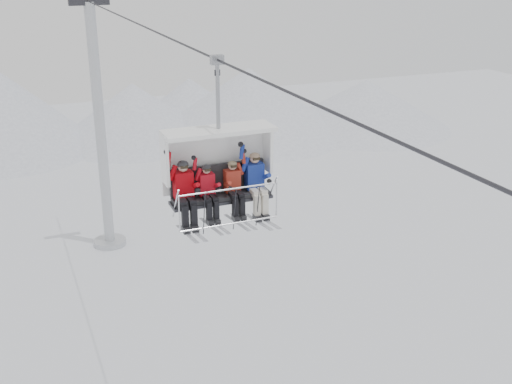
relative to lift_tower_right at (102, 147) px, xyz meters
name	(u,v)px	position (x,y,z in m)	size (l,w,h in m)	color
ridgeline	(44,118)	(-1.58, 20.05, -2.94)	(72.00, 21.00, 7.00)	silver
lift_tower_right	(102,147)	(0.00, 0.00, 0.00)	(2.00, 1.80, 13.48)	#B3B6BB
haul_cable	(256,77)	(0.00, -22.00, 7.52)	(0.06, 0.06, 50.00)	#2B2B30
chairlift_carrier	(217,163)	(0.00, -19.47, 4.97)	(2.72, 1.17, 3.98)	black
skier_far_left	(185,191)	(-0.95, -19.78, 4.48)	(0.45, 1.69, 1.78)	#B3040D
skier_center_left	(208,191)	(-0.36, -19.80, 4.40)	(0.37, 1.69, 1.51)	red
skier_center_right	(234,187)	(0.31, -19.80, 4.40)	(0.38, 1.69, 1.53)	#AD2F1F
skier_far_right	(256,181)	(0.90, -19.78, 4.47)	(0.45, 1.69, 1.75)	navy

